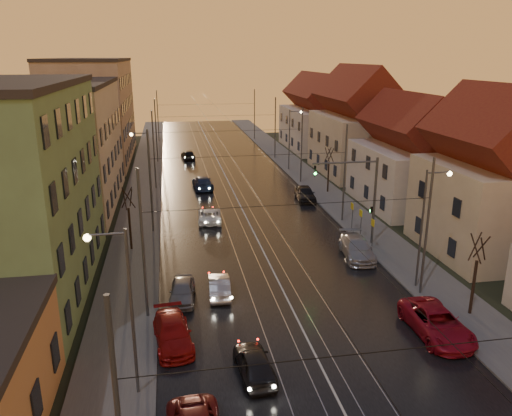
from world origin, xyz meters
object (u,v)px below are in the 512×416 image
street_lamp_2 (146,164)px  parked_left_2 (173,333)px  street_lamp_3 (292,134)px  driving_car_2 (210,215)px  parked_left_3 (182,291)px  driving_car_1 (219,286)px  parked_right_2 (305,193)px  parked_right_1 (357,248)px  parked_right_0 (437,323)px  traffic_light_mast (363,191)px  street_lamp_1 (427,217)px  driving_car_4 (188,155)px  driving_car_0 (254,363)px  driving_car_3 (203,183)px  street_lamp_0 (123,298)px

street_lamp_2 → parked_left_2: size_ratio=1.74×
street_lamp_3 → driving_car_2: size_ratio=1.79×
street_lamp_3 → parked_left_3: (-15.62, -35.14, -4.24)m
driving_car_1 → parked_right_2: parked_right_2 is taller
parked_right_1 → parked_right_0: bearing=-81.1°
parked_right_1 → parked_left_2: bearing=-137.7°
traffic_light_mast → parked_right_2: 14.06m
driving_car_2 → parked_right_0: (10.61, -21.74, 0.13)m
street_lamp_1 → driving_car_2: 20.88m
driving_car_2 → parked_left_3: size_ratio=1.17×
driving_car_4 → parked_left_3: (-2.32, -44.82, -0.06)m
driving_car_4 → parked_right_1: size_ratio=0.81×
street_lamp_1 → parked_right_1: street_lamp_1 is taller
street_lamp_3 → traffic_light_mast: 28.03m
driving_car_0 → driving_car_2: bearing=-93.3°
driving_car_3 → parked_right_1: size_ratio=0.99×
traffic_light_mast → parked_left_2: (-15.17, -12.07, -3.93)m
parked_right_0 → parked_right_1: bearing=92.1°
street_lamp_3 → parked_right_0: street_lamp_3 is taller
driving_car_3 → parked_right_0: parked_right_0 is taller
driving_car_2 → parked_right_2: bearing=-149.0°
driving_car_3 → parked_right_0: bearing=103.9°
parked_left_2 → parked_right_1: size_ratio=0.89×
street_lamp_1 → parked_left_2: 17.31m
traffic_light_mast → parked_right_0: (-0.89, -13.65, -3.85)m
parked_right_2 → street_lamp_2: bearing=-170.7°
driving_car_0 → driving_car_4: (-0.84, 53.19, 0.04)m
traffic_light_mast → driving_car_4: (-12.19, 37.68, -3.89)m
street_lamp_2 → driving_car_3: 10.85m
driving_car_1 → driving_car_4: size_ratio=0.91×
street_lamp_0 → parked_left_3: 10.16m
driving_car_4 → parked_left_3: driving_car_4 is taller
driving_car_2 → driving_car_1: bearing=91.4°
street_lamp_3 → parked_right_0: (-2.00, -41.66, -4.14)m
parked_left_2 → parked_left_3: (0.67, 4.93, -0.02)m
street_lamp_2 → parked_right_1: size_ratio=1.56×
traffic_light_mast → parked_left_2: 19.78m
parked_left_3 → parked_left_2: bearing=-92.3°
parked_right_2 → street_lamp_3: bearing=86.0°
street_lamp_1 → driving_car_4: street_lamp_1 is taller
street_lamp_1 → parked_left_2: (-16.28, -4.07, -4.22)m
driving_car_2 → driving_car_3: bearing=-87.1°
driving_car_1 → traffic_light_mast: bearing=-147.7°
parked_left_2 → parked_right_2: (14.25, 25.57, 0.10)m
driving_car_4 → driving_car_1: bearing=83.0°
parked_right_2 → driving_car_3: bearing=151.2°
parked_right_1 → driving_car_2: bearing=142.2°
street_lamp_3 → driving_car_2: 23.95m
traffic_light_mast → parked_right_0: bearing=-93.7°
traffic_light_mast → parked_right_1: traffic_light_mast is taller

